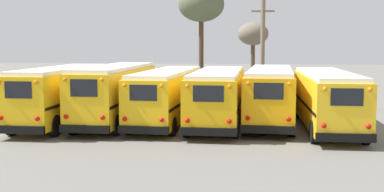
{
  "coord_description": "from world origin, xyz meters",
  "views": [
    {
      "loc": [
        3.4,
        -26.27,
        4.45
      ],
      "look_at": [
        0.0,
        -0.17,
        1.58
      ],
      "focal_mm": 45.0,
      "sensor_mm": 36.0,
      "label": 1
    }
  ],
  "objects_px": {
    "school_bus_1": "(116,92)",
    "bare_tree_1": "(201,6)",
    "school_bus_2": "(168,94)",
    "utility_pole": "(263,49)",
    "school_bus_0": "(61,93)",
    "school_bus_5": "(327,98)",
    "school_bus_3": "(218,95)",
    "school_bus_4": "(270,93)",
    "bare_tree_0": "(253,35)"
  },
  "relations": [
    {
      "from": "school_bus_4",
      "to": "school_bus_5",
      "type": "height_order",
      "value": "school_bus_4"
    },
    {
      "from": "school_bus_5",
      "to": "bare_tree_0",
      "type": "bearing_deg",
      "value": 101.51
    },
    {
      "from": "school_bus_1",
      "to": "bare_tree_1",
      "type": "bearing_deg",
      "value": 75.97
    },
    {
      "from": "bare_tree_1",
      "to": "school_bus_5",
      "type": "bearing_deg",
      "value": -59.45
    },
    {
      "from": "bare_tree_0",
      "to": "bare_tree_1",
      "type": "distance_m",
      "value": 7.3
    },
    {
      "from": "school_bus_0",
      "to": "bare_tree_1",
      "type": "height_order",
      "value": "bare_tree_1"
    },
    {
      "from": "school_bus_1",
      "to": "utility_pole",
      "type": "bearing_deg",
      "value": 55.65
    },
    {
      "from": "school_bus_0",
      "to": "school_bus_5",
      "type": "bearing_deg",
      "value": 1.35
    },
    {
      "from": "school_bus_3",
      "to": "utility_pole",
      "type": "relative_size",
      "value": 1.33
    },
    {
      "from": "school_bus_0",
      "to": "school_bus_5",
      "type": "height_order",
      "value": "school_bus_0"
    },
    {
      "from": "school_bus_2",
      "to": "school_bus_3",
      "type": "relative_size",
      "value": 1.02
    },
    {
      "from": "school_bus_3",
      "to": "bare_tree_1",
      "type": "distance_m",
      "value": 14.53
    },
    {
      "from": "school_bus_2",
      "to": "utility_pole",
      "type": "height_order",
      "value": "utility_pole"
    },
    {
      "from": "school_bus_1",
      "to": "school_bus_3",
      "type": "bearing_deg",
      "value": 2.41
    },
    {
      "from": "school_bus_5",
      "to": "bare_tree_1",
      "type": "relative_size",
      "value": 1.15
    },
    {
      "from": "school_bus_4",
      "to": "bare_tree_0",
      "type": "relative_size",
      "value": 1.63
    },
    {
      "from": "school_bus_0",
      "to": "school_bus_2",
      "type": "bearing_deg",
      "value": 13.54
    },
    {
      "from": "school_bus_1",
      "to": "school_bus_3",
      "type": "relative_size",
      "value": 0.96
    },
    {
      "from": "bare_tree_0",
      "to": "school_bus_4",
      "type": "bearing_deg",
      "value": -86.59
    },
    {
      "from": "school_bus_1",
      "to": "school_bus_5",
      "type": "height_order",
      "value": "school_bus_1"
    },
    {
      "from": "school_bus_0",
      "to": "bare_tree_1",
      "type": "xyz_separation_m",
      "value": [
        6.19,
        14.08,
        5.77
      ]
    },
    {
      "from": "utility_pole",
      "to": "school_bus_3",
      "type": "bearing_deg",
      "value": -102.18
    },
    {
      "from": "bare_tree_0",
      "to": "school_bus_1",
      "type": "bearing_deg",
      "value": -111.73
    },
    {
      "from": "school_bus_2",
      "to": "bare_tree_0",
      "type": "height_order",
      "value": "bare_tree_0"
    },
    {
      "from": "school_bus_1",
      "to": "bare_tree_1",
      "type": "relative_size",
      "value": 1.12
    },
    {
      "from": "school_bus_3",
      "to": "school_bus_5",
      "type": "distance_m",
      "value": 5.76
    },
    {
      "from": "school_bus_0",
      "to": "school_bus_4",
      "type": "distance_m",
      "value": 11.58
    },
    {
      "from": "bare_tree_1",
      "to": "school_bus_2",
      "type": "bearing_deg",
      "value": -92.12
    },
    {
      "from": "school_bus_1",
      "to": "school_bus_4",
      "type": "xyz_separation_m",
      "value": [
        8.58,
        1.0,
        -0.08
      ]
    },
    {
      "from": "school_bus_3",
      "to": "school_bus_5",
      "type": "bearing_deg",
      "value": -6.64
    },
    {
      "from": "bare_tree_1",
      "to": "school_bus_4",
      "type": "bearing_deg",
      "value": -66.91
    },
    {
      "from": "school_bus_1",
      "to": "utility_pole",
      "type": "distance_m",
      "value": 14.86
    },
    {
      "from": "school_bus_0",
      "to": "bare_tree_1",
      "type": "bearing_deg",
      "value": 66.27
    },
    {
      "from": "school_bus_3",
      "to": "bare_tree_0",
      "type": "bearing_deg",
      "value": 84.49
    },
    {
      "from": "school_bus_2",
      "to": "bare_tree_1",
      "type": "height_order",
      "value": "bare_tree_1"
    },
    {
      "from": "school_bus_5",
      "to": "school_bus_0",
      "type": "bearing_deg",
      "value": -178.65
    },
    {
      "from": "utility_pole",
      "to": "bare_tree_0",
      "type": "height_order",
      "value": "utility_pole"
    },
    {
      "from": "school_bus_3",
      "to": "bare_tree_0",
      "type": "height_order",
      "value": "bare_tree_0"
    },
    {
      "from": "school_bus_2",
      "to": "utility_pole",
      "type": "bearing_deg",
      "value": 64.76
    },
    {
      "from": "school_bus_1",
      "to": "utility_pole",
      "type": "relative_size",
      "value": 1.28
    },
    {
      "from": "school_bus_0",
      "to": "utility_pole",
      "type": "bearing_deg",
      "value": 49.14
    },
    {
      "from": "school_bus_5",
      "to": "utility_pole",
      "type": "height_order",
      "value": "utility_pole"
    },
    {
      "from": "utility_pole",
      "to": "bare_tree_1",
      "type": "distance_m",
      "value": 6.15
    },
    {
      "from": "school_bus_3",
      "to": "utility_pole",
      "type": "height_order",
      "value": "utility_pole"
    },
    {
      "from": "school_bus_5",
      "to": "bare_tree_0",
      "type": "relative_size",
      "value": 1.62
    },
    {
      "from": "school_bus_1",
      "to": "bare_tree_1",
      "type": "distance_m",
      "value": 14.88
    },
    {
      "from": "school_bus_4",
      "to": "utility_pole",
      "type": "height_order",
      "value": "utility_pole"
    },
    {
      "from": "school_bus_0",
      "to": "school_bus_3",
      "type": "xyz_separation_m",
      "value": [
        8.58,
        1.0,
        -0.08
      ]
    },
    {
      "from": "bare_tree_1",
      "to": "utility_pole",
      "type": "bearing_deg",
      "value": -13.57
    },
    {
      "from": "utility_pole",
      "to": "bare_tree_1",
      "type": "height_order",
      "value": "bare_tree_1"
    }
  ]
}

